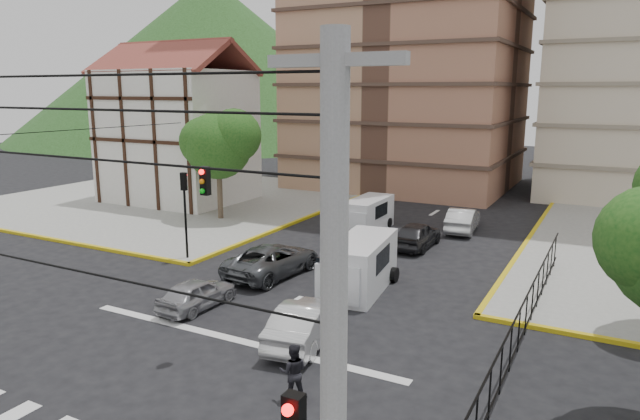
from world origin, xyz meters
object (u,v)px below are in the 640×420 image
Objects in this scene: van_right_lane at (359,267)px; pedestrian_crosswalk at (293,372)px; car_silver_front_left at (197,293)px; car_white_front_right at (306,322)px; traffic_light_nw at (185,201)px; van_left_lane at (366,216)px.

van_right_lane reaches higher than pedestrian_crosswalk.
van_right_lane is 9.13m from pedestrian_crosswalk.
pedestrian_crosswalk is at bearing -84.38° from van_right_lane.
car_white_front_right is (5.39, -0.68, 0.12)m from car_silver_front_left.
van_left_lane is (5.67, 9.93, -2.13)m from traffic_light_nw.
traffic_light_nw is 14.88m from pedestrian_crosswalk.
pedestrian_crosswalk is (1.50, -3.41, 0.09)m from car_white_front_right.
van_right_lane is at bearing -68.44° from van_left_lane.
car_silver_front_left is 0.81× the size of car_white_front_right.
pedestrian_crosswalk is (1.98, -8.91, -0.28)m from van_right_lane.
van_right_lane is 6.89m from car_silver_front_left.
traffic_light_nw is 0.98× the size of van_left_lane.
pedestrian_crosswalk is at bearing -37.68° from traffic_light_nw.
car_silver_front_left is at bearing -45.91° from traffic_light_nw.
traffic_light_nw is at bearing -37.58° from car_white_front_right.
van_left_lane is 19.83m from pedestrian_crosswalk.
car_white_front_right is 2.72× the size of pedestrian_crosswalk.
car_silver_front_left is 2.20× the size of pedestrian_crosswalk.
pedestrian_crosswalk is at bearing 151.76° from car_silver_front_left.
traffic_light_nw reaches higher than van_left_lane.
van_right_lane is 1.18× the size of car_white_front_right.
traffic_light_nw is at bearing -119.87° from van_left_lane.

